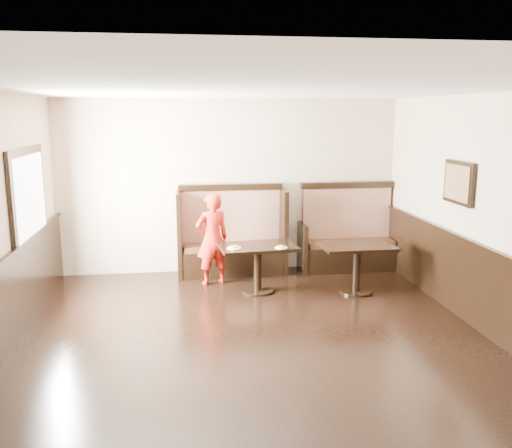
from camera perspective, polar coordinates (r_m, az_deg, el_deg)
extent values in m
plane|color=black|center=(5.87, 0.65, -14.35)|extent=(7.00, 7.00, 0.00)
plane|color=tan|center=(8.83, -2.75, 3.98)|extent=(5.50, 0.00, 5.50)
plane|color=tan|center=(2.23, 15.36, -20.52)|extent=(5.50, 0.00, 5.50)
plane|color=white|center=(5.28, 0.72, 14.11)|extent=(7.00, 7.00, 0.00)
cube|color=black|center=(6.63, 24.84, -7.71)|extent=(0.05, 6.90, 1.00)
cube|color=black|center=(7.44, -22.87, 2.82)|extent=(0.05, 1.50, 1.20)
cube|color=white|center=(7.43, -22.65, 2.83)|extent=(0.01, 1.30, 1.00)
cube|color=black|center=(7.37, 20.56, 4.09)|extent=(0.04, 0.70, 0.55)
cube|color=olive|center=(7.35, 20.39, 4.09)|extent=(0.01, 0.60, 0.45)
cube|color=black|center=(8.80, -2.51, -3.96)|extent=(1.60, 0.50, 0.42)
cube|color=#3D2213|center=(8.73, -2.52, -2.38)|extent=(1.54, 0.46, 0.09)
cube|color=#480E14|center=(8.84, -2.68, 0.71)|extent=(1.60, 0.12, 0.92)
cube|color=black|center=(8.76, -2.71, 3.92)|extent=(1.68, 0.16, 0.10)
cube|color=black|center=(8.74, -8.09, -0.99)|extent=(0.07, 0.72, 1.36)
cube|color=black|center=(8.90, 2.79, -0.67)|extent=(0.07, 0.72, 1.36)
cube|color=black|center=(9.18, 9.71, -3.46)|extent=(1.50, 0.50, 0.42)
cube|color=#3D2213|center=(9.12, 9.77, -1.94)|extent=(1.44, 0.46, 0.09)
cube|color=#480E14|center=(9.23, 9.47, 1.02)|extent=(1.50, 0.12, 0.92)
cube|color=black|center=(9.15, 9.57, 4.10)|extent=(1.58, 0.16, 0.10)
cube|color=black|center=(9.02, 4.77, -2.35)|extent=(0.07, 0.72, 0.80)
cube|color=black|center=(9.49, 14.12, -1.96)|extent=(0.07, 0.72, 0.80)
cube|color=black|center=(7.82, 0.17, -2.42)|extent=(1.15, 0.78, 0.05)
cylinder|color=black|center=(7.91, 0.17, -4.85)|extent=(0.11, 0.11, 0.64)
cylinder|color=black|center=(8.01, 0.17, -7.01)|extent=(0.47, 0.47, 0.03)
cube|color=black|center=(7.92, 10.62, -2.32)|extent=(1.03, 0.68, 0.05)
cylinder|color=black|center=(8.01, 10.53, -4.78)|extent=(0.11, 0.11, 0.65)
cylinder|color=black|center=(8.11, 10.45, -6.96)|extent=(0.49, 0.49, 0.03)
imported|color=red|center=(8.21, -4.62, -1.57)|extent=(0.59, 0.46, 1.41)
cylinder|color=white|center=(7.64, -2.34, -2.54)|extent=(0.21, 0.21, 0.01)
cylinder|color=#DDB35E|center=(7.64, -2.34, -2.43)|extent=(0.13, 0.13, 0.02)
cylinder|color=#EABA54|center=(7.64, -2.34, -2.34)|extent=(0.11, 0.11, 0.01)
cylinder|color=white|center=(7.67, 2.65, -2.49)|extent=(0.18, 0.18, 0.01)
cylinder|color=#DDB35E|center=(7.67, 2.66, -2.40)|extent=(0.11, 0.11, 0.01)
cylinder|color=#EABA54|center=(7.67, 2.66, -2.32)|extent=(0.09, 0.09, 0.01)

